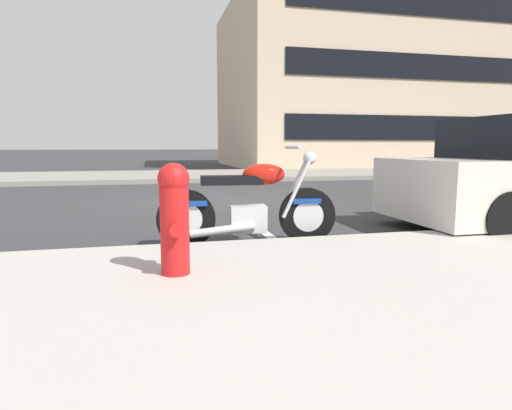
% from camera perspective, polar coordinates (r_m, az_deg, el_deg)
% --- Properties ---
extents(ground_plane, '(260.00, 260.00, 0.00)m').
position_cam_1_polar(ground_plane, '(9.13, -4.40, 0.58)').
color(ground_plane, '#333335').
extents(sidewalk_far_curb, '(120.00, 5.00, 0.14)m').
position_cam_1_polar(sidewalk_far_curb, '(20.79, 26.83, 3.93)').
color(sidewalk_far_curb, gray).
rests_on(sidewalk_far_curb, ground).
extents(parking_stall_stripe, '(0.12, 2.20, 0.01)m').
position_cam_1_polar(parking_stall_stripe, '(5.46, 1.94, -4.13)').
color(parking_stall_stripe, silver).
rests_on(parking_stall_stripe, ground).
extents(parked_motorcycle, '(2.02, 0.62, 1.12)m').
position_cam_1_polar(parked_motorcycle, '(4.96, -0.81, -0.34)').
color(parked_motorcycle, black).
rests_on(parked_motorcycle, ground).
extents(fire_hydrant, '(0.24, 0.36, 0.85)m').
position_cam_1_polar(fire_hydrant, '(3.41, -10.46, -1.37)').
color(fire_hydrant, red).
rests_on(fire_hydrant, sidewalk_near_curb).
extents(townhouse_mid_block, '(14.87, 11.08, 8.74)m').
position_cam_1_polar(townhouse_mid_block, '(26.64, 13.47, 14.44)').
color(townhouse_mid_block, beige).
rests_on(townhouse_mid_block, ground).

